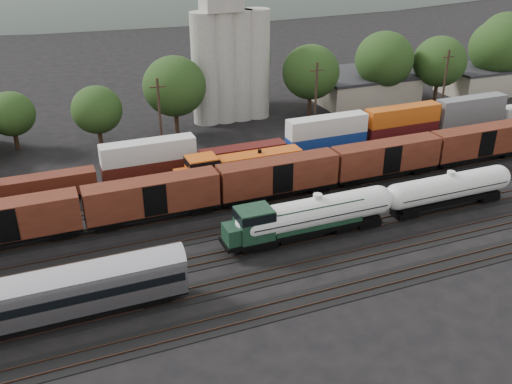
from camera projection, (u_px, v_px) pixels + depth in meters
name	position (u px, v px, depth m)	size (l,w,h in m)	color
ground	(309.00, 214.00, 66.71)	(600.00, 600.00, 0.00)	black
tracks	(309.00, 213.00, 66.69)	(180.00, 33.20, 0.20)	black
green_locomotive	(291.00, 221.00, 59.81)	(16.99, 3.00, 4.50)	black
tank_car_a	(317.00, 213.00, 60.71)	(18.43, 3.30, 4.83)	silver
tank_car_b	(449.00, 188.00, 66.65)	(17.45, 3.12, 4.57)	silver
passenger_coach	(48.00, 295.00, 47.05)	(23.12, 2.85, 5.25)	silver
orange_locomotive	(237.00, 168.00, 72.13)	(18.36, 3.06, 4.59)	black
boxcar_string	(218.00, 186.00, 66.31)	(122.80, 2.90, 4.20)	black
container_wall	(242.00, 152.00, 77.13)	(160.27, 2.60, 5.80)	black
grain_silo	(230.00, 53.00, 92.94)	(13.40, 5.00, 29.00)	#A29F94
industrial_sheds	(251.00, 104.00, 97.24)	(119.38, 17.26, 5.10)	#9E937F
tree_band	(244.00, 72.00, 95.41)	(159.71, 23.24, 14.09)	black
utility_poles	(242.00, 110.00, 82.35)	(122.20, 0.36, 12.00)	black
distant_hills	(125.00, 26.00, 300.59)	(860.00, 286.00, 130.00)	#59665B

